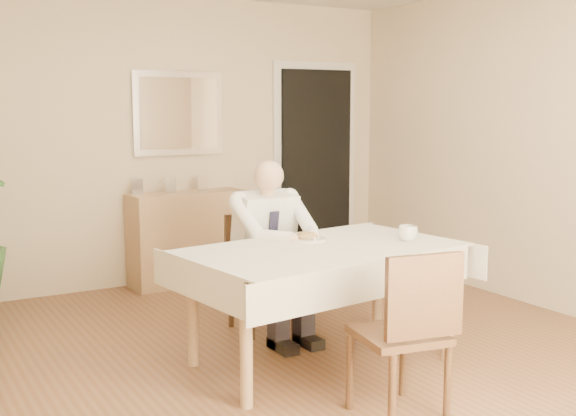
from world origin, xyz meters
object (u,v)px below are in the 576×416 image
dining_table (322,260)px  chair_near (409,326)px  coffee_mug (408,233)px  chair_far (257,265)px  seated_man (276,241)px  sideboard (187,238)px

dining_table → chair_near: chair_near is taller
chair_near → coffee_mug: bearing=61.2°
dining_table → coffee_mug: bearing=-18.3°
chair_far → seated_man: 0.36m
seated_man → sideboard: 1.79m
dining_table → seated_man: seated_man is taller
chair_far → coffee_mug: size_ratio=6.60×
dining_table → sideboard: sideboard is taller
dining_table → seated_man: bearing=82.6°
sideboard → dining_table: bearing=-94.8°
coffee_mug → sideboard: bearing=102.0°
dining_table → coffee_mug: 0.61m
chair_near → seated_man: 1.53m
dining_table → coffee_mug: (0.59, -0.11, 0.13)m
chair_far → sideboard: (0.06, 1.49, -0.05)m
dining_table → chair_near: (-0.06, -0.93, -0.16)m
chair_far → chair_near: 1.80m
chair_far → coffee_mug: bearing=-51.9°
chair_near → coffee_mug: chair_near is taller
dining_table → chair_far: bearing=82.6°
dining_table → seated_man: size_ratio=1.48×
dining_table → seated_man: 0.59m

